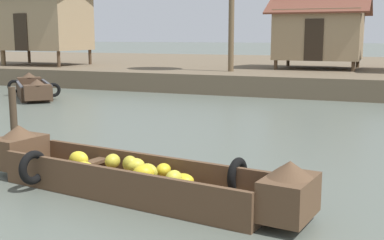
{
  "coord_description": "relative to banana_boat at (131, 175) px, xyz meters",
  "views": [
    {
      "loc": [
        4.42,
        -1.24,
        2.31
      ],
      "look_at": [
        1.15,
        6.96,
        0.8
      ],
      "focal_mm": 46.43,
      "sensor_mm": 36.0,
      "label": 1
    }
  ],
  "objects": [
    {
      "name": "stilt_house_left",
      "position": [
        -13.49,
        15.15,
        2.78
      ],
      "size": [
        5.11,
        3.6,
        4.34
      ],
      "color": "#4C3826",
      "rests_on": "riverbank_strip"
    },
    {
      "name": "stilt_house_mid_left",
      "position": [
        0.29,
        17.49,
        2.12
      ],
      "size": [
        4.44,
        3.77,
        3.47
      ],
      "color": "#4C3826",
      "rests_on": "riverbank_strip"
    },
    {
      "name": "banana_boat",
      "position": [
        0.0,
        0.0,
        0.0
      ],
      "size": [
        5.39,
        1.65,
        0.82
      ],
      "color": "brown",
      "rests_on": "ground"
    },
    {
      "name": "ground_plane",
      "position": [
        -0.99,
        5.06,
        -0.29
      ],
      "size": [
        300.0,
        300.0,
        0.0
      ],
      "primitive_type": "plane",
      "color": "#596056"
    },
    {
      "name": "riverbank_strip",
      "position": [
        -0.99,
        22.02,
        0.1
      ],
      "size": [
        160.0,
        20.0,
        0.79
      ],
      "primitive_type": "cube",
      "color": "brown",
      "rests_on": "ground"
    },
    {
      "name": "mooring_post",
      "position": [
        -3.4,
        1.45,
        0.37
      ],
      "size": [
        0.14,
        0.14,
        1.32
      ],
      "primitive_type": "cylinder",
      "color": "#423323",
      "rests_on": "ground"
    },
    {
      "name": "cargo_boat_upstream",
      "position": [
        -9.0,
        8.85,
        0.02
      ],
      "size": [
        3.39,
        3.44,
        0.84
      ],
      "color": "#473323",
      "rests_on": "ground"
    }
  ]
}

